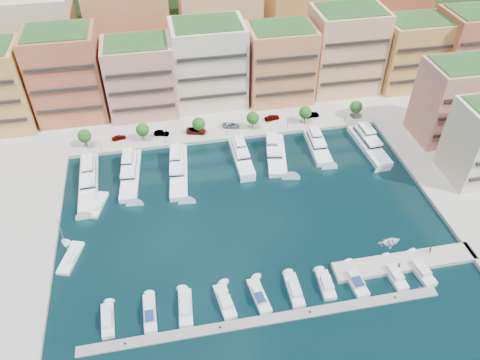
{
  "coord_description": "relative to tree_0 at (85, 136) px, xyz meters",
  "views": [
    {
      "loc": [
        -17.6,
        -79.32,
        80.46
      ],
      "look_at": [
        -1.26,
        5.41,
        6.0
      ],
      "focal_mm": 35.0,
      "sensor_mm": 36.0,
      "label": 1
    }
  ],
  "objects": [
    {
      "name": "yacht_2",
      "position": [
        24.53,
        -14.63,
        -3.53
      ],
      "size": [
        6.48,
        22.44,
        7.3
      ],
      "color": "white",
      "rests_on": "ground"
    },
    {
      "name": "yacht_0",
      "position": [
        1.14,
        -14.93,
        -3.53
      ],
      "size": [
        5.24,
        22.89,
        7.3
      ],
      "color": "white",
      "rests_on": "ground"
    },
    {
      "name": "cruiser_0",
      "position": [
        6.79,
        -58.08,
        -4.2
      ],
      "size": [
        2.75,
        7.72,
        2.55
      ],
      "color": "silver",
      "rests_on": "ground"
    },
    {
      "name": "lamppost_4",
      "position": [
        76.0,
        -2.3,
        -0.92
      ],
      "size": [
        0.3,
        0.3,
        4.2
      ],
      "color": "black",
      "rests_on": "north_quay"
    },
    {
      "name": "yacht_4",
      "position": [
        51.79,
        -12.9,
        -3.65
      ],
      "size": [
        8.26,
        18.85,
        7.3
      ],
      "color": "white",
      "rests_on": "ground"
    },
    {
      "name": "yacht_5",
      "position": [
        64.32,
        -11.75,
        -3.53
      ],
      "size": [
        5.43,
        16.07,
        7.3
      ],
      "color": "white",
      "rests_on": "ground"
    },
    {
      "name": "car_5",
      "position": [
        67.07,
        2.74,
        -2.97
      ],
      "size": [
        4.83,
        2.01,
        1.55
      ],
      "primitive_type": "imported",
      "rotation": [
        0.0,
        0.0,
        1.65
      ],
      "color": "gray",
      "rests_on": "north_quay"
    },
    {
      "name": "tree_1",
      "position": [
        16.0,
        0.0,
        0.0
      ],
      "size": [
        3.8,
        3.8,
        5.65
      ],
      "color": "#473323",
      "rests_on": "north_quay"
    },
    {
      "name": "person_0",
      "position": [
        67.48,
        -57.18,
        -2.83
      ],
      "size": [
        0.71,
        0.8,
        1.83
      ],
      "primitive_type": "imported",
      "rotation": [
        0.0,
        0.0,
        2.1
      ],
      "color": "#243249",
      "rests_on": "finger_pier"
    },
    {
      "name": "tree_4",
      "position": [
        64.0,
        0.0,
        0.0
      ],
      "size": [
        3.8,
        3.8,
        5.65
      ],
      "color": "#473323",
      "rests_on": "north_quay"
    },
    {
      "name": "north_quay",
      "position": [
        40.0,
        28.5,
        -4.74
      ],
      "size": [
        220.0,
        64.0,
        2.0
      ],
      "primitive_type": "cube",
      "color": "#9E998E",
      "rests_on": "ground"
    },
    {
      "name": "sailboat_1",
      "position": [
        -1.57,
        -40.47,
        -4.43
      ],
      "size": [
        5.52,
        9.52,
        13.2
      ],
      "color": "white",
      "rests_on": "ground"
    },
    {
      "name": "sailboat_2",
      "position": [
        3.67,
        -24.34,
        -4.43
      ],
      "size": [
        5.2,
        9.3,
        13.2
      ],
      "color": "white",
      "rests_on": "ground"
    },
    {
      "name": "cruiser_5",
      "position": [
        44.32,
        -58.09,
        -4.2
      ],
      "size": [
        2.73,
        8.29,
        2.55
      ],
      "color": "silver",
      "rests_on": "ground"
    },
    {
      "name": "apartment_6",
      "position": [
        104.0,
        16.49,
        7.57
      ],
      "size": [
        20.0,
        15.5,
        22.8
      ],
      "color": "tan",
      "rests_on": "north_quay"
    },
    {
      "name": "car_4",
      "position": [
        54.78,
        3.56,
        -2.94
      ],
      "size": [
        4.99,
        2.75,
        1.61
      ],
      "primitive_type": "imported",
      "rotation": [
        0.0,
        0.0,
        1.76
      ],
      "color": "gray",
      "rests_on": "north_quay"
    },
    {
      "name": "tree_3",
      "position": [
        48.0,
        0.0,
        0.0
      ],
      "size": [
        3.8,
        3.8,
        5.65
      ],
      "color": "#473323",
      "rests_on": "north_quay"
    },
    {
      "name": "yacht_6",
      "position": [
        78.94,
        -13.44,
        -3.53
      ],
      "size": [
        6.05,
        19.78,
        7.3
      ],
      "color": "white",
      "rests_on": "ground"
    },
    {
      "name": "backblock_2",
      "position": [
        45.0,
        40.5,
        11.26
      ],
      "size": [
        26.0,
        18.0,
        30.0
      ],
      "primitive_type": "cube",
      "color": "#E1A877",
      "rests_on": "north_quay"
    },
    {
      "name": "apartment_5",
      "position": [
        82.0,
        18.49,
        9.57
      ],
      "size": [
        22.0,
        16.5,
        26.8
      ],
      "color": "#E1A877",
      "rests_on": "north_quay"
    },
    {
      "name": "apartment_3",
      "position": [
        38.0,
        18.49,
        9.07
      ],
      "size": [
        22.0,
        16.5,
        25.8
      ],
      "color": "beige",
      "rests_on": "north_quay"
    },
    {
      "name": "cruiser_3",
      "position": [
        29.87,
        -58.09,
        -4.2
      ],
      "size": [
        3.76,
        8.6,
        2.55
      ],
      "color": "silver",
      "rests_on": "ground"
    },
    {
      "name": "cruiser_6",
      "position": [
        51.16,
        -58.08,
        -4.2
      ],
      "size": [
        2.98,
        7.27,
        2.55
      ],
      "color": "silver",
      "rests_on": "ground"
    },
    {
      "name": "tree_2",
      "position": [
        32.0,
        0.0,
        0.0
      ],
      "size": [
        3.8,
        3.8,
        5.65
      ],
      "color": "#473323",
      "rests_on": "north_quay"
    },
    {
      "name": "backblock_4",
      "position": [
        105.0,
        40.5,
        11.26
      ],
      "size": [
        26.0,
        18.0,
        30.0
      ],
      "primitive_type": "cube",
      "color": "#BC733E",
      "rests_on": "north_quay"
    },
    {
      "name": "person_1",
      "position": [
        76.07,
        -54.35,
        -2.83
      ],
      "size": [
        1.11,
        1.04,
        1.83
      ],
      "primitive_type": "imported",
      "rotation": [
        0.0,
        0.0,
        3.66
      ],
      "color": "#4B392D",
      "rests_on": "finger_pier"
    },
    {
      "name": "apartment_1",
      "position": [
        -4.0,
        18.49,
        9.57
      ],
      "size": [
        20.0,
        16.5,
        26.8
      ],
      "color": "#BC733E",
      "rests_on": "north_quay"
    },
    {
      "name": "car_0",
      "position": [
        8.85,
        1.93,
        -3.06
      ],
      "size": [
        4.27,
        2.4,
        1.37
      ],
      "primitive_type": "imported",
      "rotation": [
        0.0,
        0.0,
        1.77
      ],
      "color": "gray",
      "rests_on": "north_quay"
    },
    {
      "name": "apartment_7",
      "position": [
        124.0,
        14.49,
        8.57
      ],
      "size": [
        22.0,
        16.5,
        24.8
      ],
      "color": "#BC733E",
      "rests_on": "north_quay"
    },
    {
      "name": "yacht_1",
      "position": [
        11.88,
        -13.91,
        -3.65
      ],
      "size": [
        6.15,
        20.74,
        7.3
      ],
      "color": "white",
      "rests_on": "ground"
    },
    {
      "name": "backblock_3",
      "position": [
        75.0,
        40.5,
        11.26
      ],
      "size": [
        26.0,
        18.0,
        30.0
      ],
      "primitive_type": "cube",
      "color": "tan",
      "rests_on": "north_quay"
    },
    {
      "name": "backblock_0",
      "position": [
        -15.0,
        40.5,
        11.26
      ],
      "size": [
        26.0,
        18.0,
        30.0
      ],
      "primitive_type": "cube",
      "color": "beige",
      "rests_on": "north_quay"
    },
    {
      "name": "car_2",
      "position": [
        31.18,
        1.02,
        -2.95
      ],
      "size": [
        6.2,
        4.03,
        1.59
      ],
      "primitive_type": "imported",
      "rotation": [
        0.0,
        0.0,
        1.31
      ],
      "color": "gray",
      "rests_on": "north_quay"
    },
    {
      "name": "finger_pier",
      "position": [
        70.0,
        -55.5,
        -4.74
      ],
      "size": [
        32.0,
        5.0,
        2.0
      ],
      "primitive_type": "cube",
      "color": "#9E998E",
      "rests_on": "ground"
    },
    {
      "name": "apartment_4",
      "position": [
        60.0,
        16.49,
        8.07
      ],
      "size": [
        20.0,
        15.5,
        23.8
      ],
      "color": "#D98151",
      "rests_on": "north_quay"
    },
    {
      "name": "tender_1",
      "position": [
        67.22,
        -49.26,
        -4.32
      ],
      "size": [
        1.73,
        1.53,
        0.85
      ],
      "primitive_type": "imported",
      "rotation": [
        0.0,
        0.0,
        1.66
      ],
      "color": "beige",
      "rests_on": "ground"
    },
    {
      "name": "cruiser_4",
      "position": [
        36.92,
        -58.11,
        -4.17
      ],
      "size": [
        3.64,
        8.83,
        2.66
      ],
      "color": "silver",
      "rests_on": "ground"
    },
    {
      "name": "lamppost_3",
      "position": [
        58.0,
        -2.3,
        -0.92
      ],
      "size": [
        0.3,
        0.3,
        4.2
      ],
      "color": "black",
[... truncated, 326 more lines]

